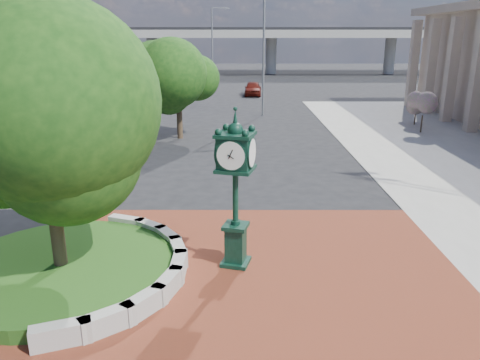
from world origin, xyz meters
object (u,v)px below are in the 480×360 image
post_clock (236,183)px  street_lamp_far (214,43)px  parked_car (253,88)px  street_lamp_near (267,43)px

post_clock → street_lamp_far: bearing=93.8°
parked_car → street_lamp_far: street_lamp_far is taller
street_lamp_near → street_lamp_far: 18.77m
street_lamp_near → street_lamp_far: size_ratio=1.05×
post_clock → parked_car: 39.61m
post_clock → street_lamp_near: (2.19, 26.33, 3.29)m
post_clock → street_lamp_far: (-2.96, 44.38, 3.02)m
street_lamp_near → street_lamp_far: street_lamp_near is taller
street_lamp_far → street_lamp_near: bearing=-74.1°
post_clock → street_lamp_near: bearing=85.3°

